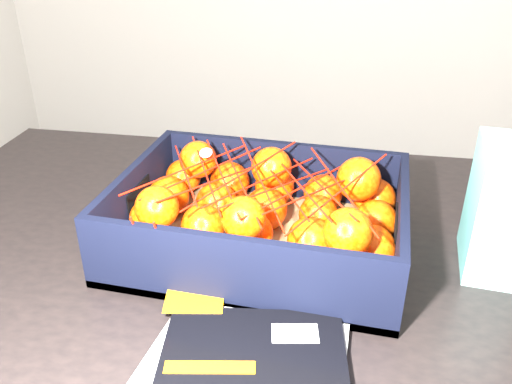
# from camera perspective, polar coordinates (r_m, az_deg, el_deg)

# --- Properties ---
(table) EXTENTS (1.25, 0.88, 0.75)m
(table) POSITION_cam_1_polar(r_m,az_deg,el_deg) (0.89, -0.91, -11.10)
(table) COLOR black
(table) RESTS_ON ground
(produce_crate) EXTENTS (0.42, 0.31, 0.11)m
(produce_crate) POSITION_cam_1_polar(r_m,az_deg,el_deg) (0.82, 0.50, -3.79)
(produce_crate) COLOR olive
(produce_crate) RESTS_ON table
(clementine_heap) EXTENTS (0.40, 0.30, 0.12)m
(clementine_heap) POSITION_cam_1_polar(r_m,az_deg,el_deg) (0.81, 0.83, -2.32)
(clementine_heap) COLOR #F94105
(clementine_heap) RESTS_ON produce_crate
(mesh_net) EXTENTS (0.35, 0.28, 0.10)m
(mesh_net) POSITION_cam_1_polar(r_m,az_deg,el_deg) (0.77, -0.04, 0.95)
(mesh_net) COLOR red
(mesh_net) RESTS_ON clementine_heap
(retail_carton) EXTENTS (0.09, 0.13, 0.19)m
(retail_carton) POSITION_cam_1_polar(r_m,az_deg,el_deg) (0.82, 24.67, -1.63)
(retail_carton) COLOR white
(retail_carton) RESTS_ON table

